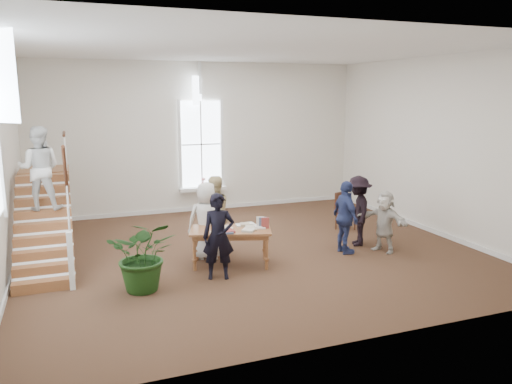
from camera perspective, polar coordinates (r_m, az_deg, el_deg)
name	(u,v)px	position (r m, az deg, el deg)	size (l,w,h in m)	color
ground	(251,252)	(11.52, -0.56, -6.84)	(10.00, 10.00, 0.00)	#3F2B18
room_shell	(203,198)	(15.48, -6.11, -0.67)	(10.49, 10.00, 10.00)	silver
staircase	(42,189)	(11.23, -23.29, 0.30)	(1.10, 4.10, 2.92)	brown
library_table	(231,233)	(10.48, -2.82, -4.67)	(1.85, 1.31, 0.85)	brown
police_officer	(219,236)	(9.71, -4.31, -5.09)	(0.62, 0.40, 1.69)	black
elderly_woman	(207,221)	(10.90, -5.64, -3.29)	(0.83, 0.54, 1.70)	silver
person_yellow	(214,214)	(11.44, -4.84, -2.47)	(0.85, 0.66, 1.74)	#D3BB84
woman_cluster_a	(345,217)	(11.39, 10.19, -2.88)	(0.97, 0.41, 1.66)	navy
woman_cluster_b	(358,211)	(12.07, 11.56, -2.12)	(1.08, 0.62, 1.67)	black
woman_cluster_c	(384,221)	(11.73, 14.46, -3.27)	(1.31, 0.42, 1.41)	beige
floor_plant	(144,255)	(9.37, -12.65, -7.01)	(1.22, 1.06, 1.36)	#173811
side_chair	(343,209)	(13.46, 9.96, -1.89)	(0.55, 0.55, 1.00)	#3E2210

